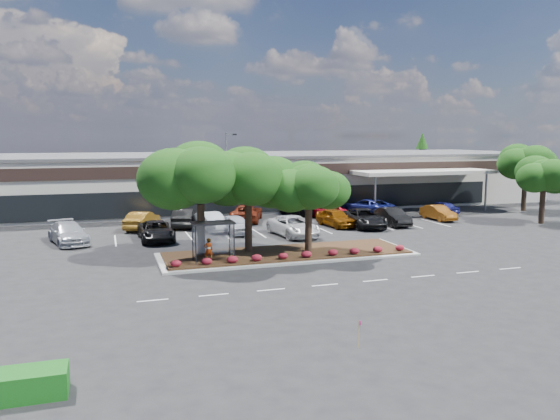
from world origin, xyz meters
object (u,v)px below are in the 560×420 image
object	(u,v)px
car_0	(68,233)
car_1	(156,231)
survey_stake	(359,330)
light_pole	(228,177)

from	to	relation	value
car_0	car_1	world-z (taller)	car_0
survey_stake	light_pole	bearing A→B (deg)	84.89
survey_stake	car_1	size ratio (longest dim) A/B	0.20
car_0	survey_stake	bearing A→B (deg)	-80.43
light_pole	survey_stake	size ratio (longest dim) A/B	7.85
car_0	car_1	bearing A→B (deg)	-22.80
survey_stake	car_1	world-z (taller)	car_1
survey_stake	car_1	xyz separation A→B (m)	(-5.67, 25.54, 0.07)
light_pole	survey_stake	world-z (taller)	light_pole
light_pole	car_0	xyz separation A→B (m)	(-16.04, -14.60, -3.04)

